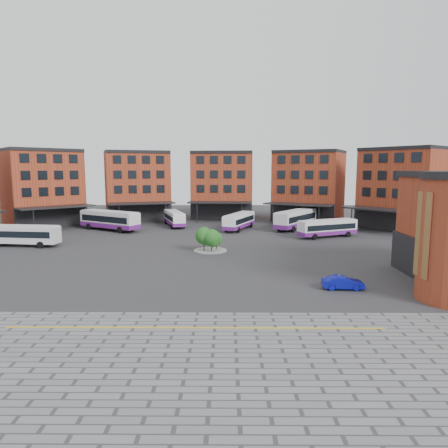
{
  "coord_description": "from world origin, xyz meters",
  "views": [
    {
      "loc": [
        4.22,
        -40.03,
        10.81
      ],
      "look_at": [
        3.84,
        9.19,
        4.0
      ],
      "focal_mm": 32.0,
      "sensor_mm": 36.0,
      "label": 1
    }
  ],
  "objects_px": {
    "bus_b": "(110,220)",
    "bus_f": "(328,228)",
    "bus_a": "(22,234)",
    "bus_e": "(296,219)",
    "blue_car": "(343,283)",
    "bus_c": "(174,218)",
    "bus_d": "(239,221)",
    "tree_island": "(209,239)"
  },
  "relations": [
    {
      "from": "bus_c",
      "to": "bus_a",
      "type": "bearing_deg",
      "value": -151.31
    },
    {
      "from": "bus_a",
      "to": "bus_b",
      "type": "bearing_deg",
      "value": -22.26
    },
    {
      "from": "tree_island",
      "to": "bus_b",
      "type": "relative_size",
      "value": 0.37
    },
    {
      "from": "blue_car",
      "to": "bus_c",
      "type": "bearing_deg",
      "value": 28.27
    },
    {
      "from": "bus_a",
      "to": "bus_e",
      "type": "height_order",
      "value": "bus_e"
    },
    {
      "from": "bus_b",
      "to": "bus_d",
      "type": "xyz_separation_m",
      "value": [
        22.95,
        1.12,
        -0.29
      ]
    },
    {
      "from": "tree_island",
      "to": "bus_f",
      "type": "height_order",
      "value": "tree_island"
    },
    {
      "from": "tree_island",
      "to": "bus_c",
      "type": "distance_m",
      "value": 24.97
    },
    {
      "from": "bus_e",
      "to": "bus_f",
      "type": "distance_m",
      "value": 9.65
    },
    {
      "from": "bus_a",
      "to": "bus_f",
      "type": "height_order",
      "value": "bus_a"
    },
    {
      "from": "bus_b",
      "to": "bus_e",
      "type": "height_order",
      "value": "bus_b"
    },
    {
      "from": "bus_d",
      "to": "bus_e",
      "type": "relative_size",
      "value": 0.91
    },
    {
      "from": "bus_c",
      "to": "tree_island",
      "type": "bearing_deg",
      "value": -90.22
    },
    {
      "from": "bus_e",
      "to": "blue_car",
      "type": "height_order",
      "value": "bus_e"
    },
    {
      "from": "bus_c",
      "to": "bus_e",
      "type": "xyz_separation_m",
      "value": [
        22.5,
        -3.4,
        0.32
      ]
    },
    {
      "from": "tree_island",
      "to": "bus_e",
      "type": "distance_m",
      "value": 25.14
    },
    {
      "from": "bus_c",
      "to": "bus_d",
      "type": "relative_size",
      "value": 0.98
    },
    {
      "from": "bus_c",
      "to": "bus_d",
      "type": "height_order",
      "value": "bus_d"
    },
    {
      "from": "bus_b",
      "to": "bus_f",
      "type": "distance_m",
      "value": 37.43
    },
    {
      "from": "bus_c",
      "to": "bus_f",
      "type": "bearing_deg",
      "value": -43.7
    },
    {
      "from": "bus_d",
      "to": "blue_car",
      "type": "height_order",
      "value": "bus_d"
    },
    {
      "from": "bus_e",
      "to": "blue_car",
      "type": "relative_size",
      "value": 3.09
    },
    {
      "from": "blue_car",
      "to": "bus_b",
      "type": "bearing_deg",
      "value": 43.19
    },
    {
      "from": "bus_c",
      "to": "bus_b",
      "type": "bearing_deg",
      "value": -171.57
    },
    {
      "from": "bus_d",
      "to": "bus_f",
      "type": "bearing_deg",
      "value": -8.09
    },
    {
      "from": "bus_b",
      "to": "blue_car",
      "type": "relative_size",
      "value": 3.21
    },
    {
      "from": "tree_island",
      "to": "bus_c",
      "type": "xyz_separation_m",
      "value": [
        -7.73,
        23.74,
        -0.24
      ]
    },
    {
      "from": "blue_car",
      "to": "bus_d",
      "type": "bearing_deg",
      "value": 14.25
    },
    {
      "from": "bus_a",
      "to": "bus_c",
      "type": "bearing_deg",
      "value": -36.67
    },
    {
      "from": "bus_b",
      "to": "bus_f",
      "type": "relative_size",
      "value": 1.18
    },
    {
      "from": "bus_c",
      "to": "blue_car",
      "type": "relative_size",
      "value": 2.75
    },
    {
      "from": "tree_island",
      "to": "bus_b",
      "type": "xyz_separation_m",
      "value": [
        -18.48,
        18.34,
        0.11
      ]
    },
    {
      "from": "bus_c",
      "to": "bus_f",
      "type": "xyz_separation_m",
      "value": [
        26.02,
        -12.38,
        0.0
      ]
    },
    {
      "from": "bus_d",
      "to": "bus_f",
      "type": "xyz_separation_m",
      "value": [
        13.82,
        -8.1,
        -0.05
      ]
    },
    {
      "from": "bus_f",
      "to": "bus_a",
      "type": "bearing_deg",
      "value": -103.76
    },
    {
      "from": "tree_island",
      "to": "bus_a",
      "type": "height_order",
      "value": "tree_island"
    },
    {
      "from": "bus_d",
      "to": "tree_island",
      "type": "bearing_deg",
      "value": -80.65
    },
    {
      "from": "bus_b",
      "to": "bus_e",
      "type": "distance_m",
      "value": 33.31
    },
    {
      "from": "bus_d",
      "to": "blue_car",
      "type": "distance_m",
      "value": 36.79
    },
    {
      "from": "bus_c",
      "to": "bus_f",
      "type": "relative_size",
      "value": 1.01
    },
    {
      "from": "bus_e",
      "to": "bus_d",
      "type": "bearing_deg",
      "value": -139.94
    },
    {
      "from": "bus_d",
      "to": "blue_car",
      "type": "relative_size",
      "value": 2.82
    }
  ]
}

